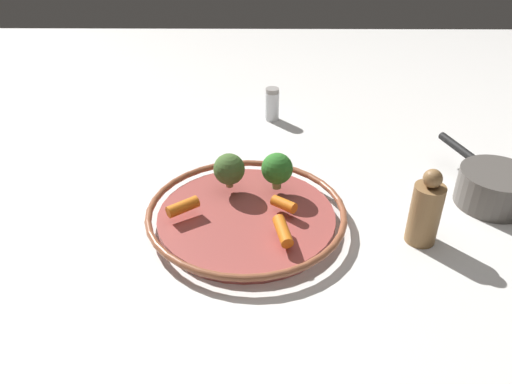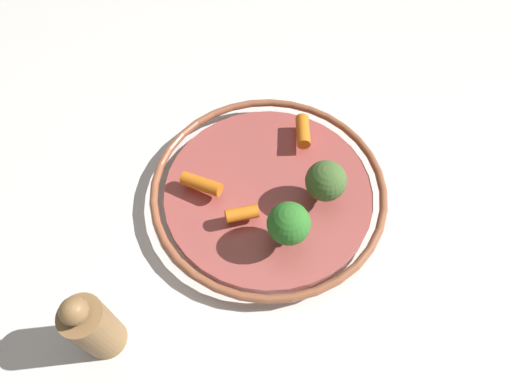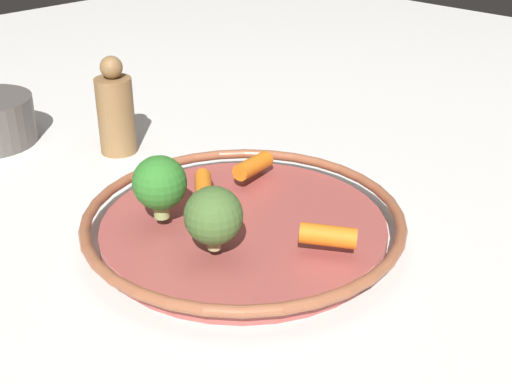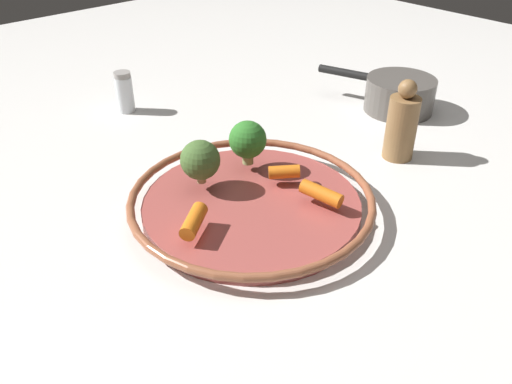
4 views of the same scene
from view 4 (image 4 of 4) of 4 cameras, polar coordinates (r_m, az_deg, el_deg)
name	(u,v)px [view 4 (image 4 of 4)]	position (r m, az deg, el deg)	size (l,w,h in m)	color
ground_plane	(252,212)	(0.77, -0.48, -2.19)	(2.48, 2.48, 0.00)	silver
serving_bowl	(251,202)	(0.76, -0.49, -1.13)	(0.35, 0.35, 0.03)	#A84C47
baby_carrot_near_rim	(194,221)	(0.68, -6.71, -3.13)	(0.02, 0.02, 0.06)	orange
baby_carrot_back	(283,171)	(0.78, 2.91, 2.25)	(0.02, 0.02, 0.05)	orange
baby_carrot_center	(321,194)	(0.73, 7.03, -0.17)	(0.02, 0.02, 0.06)	orange
broccoli_floret_mid	(248,140)	(0.80, -0.90, 5.62)	(0.06, 0.06, 0.07)	#95AB66
broccoli_floret_small	(200,160)	(0.76, -6.02, 3.43)	(0.06, 0.06, 0.07)	tan
salt_shaker	(124,92)	(1.09, -13.97, 10.38)	(0.03, 0.03, 0.08)	silver
pepper_mill	(402,125)	(0.91, 15.42, 7.00)	(0.05, 0.05, 0.14)	olive
saucepan	(398,94)	(1.10, 15.08, 10.13)	(0.24, 0.14, 0.07)	#56514C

